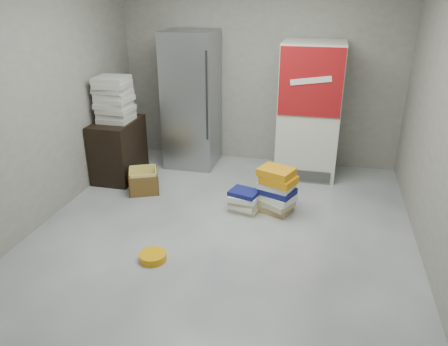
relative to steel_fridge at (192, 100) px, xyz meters
name	(u,v)px	position (x,y,z in m)	size (l,w,h in m)	color
ground	(217,246)	(0.90, -2.13, -0.95)	(5.00, 5.00, 0.00)	#B8B7B3
room_shell	(216,68)	(0.90, -2.13, 0.85)	(4.04, 5.04, 2.82)	gray
steel_fridge	(192,100)	(0.00, 0.00, 0.00)	(0.70, 0.72, 1.90)	#919398
coke_cooler	(309,111)	(1.65, -0.01, -0.05)	(0.80, 0.73, 1.80)	silver
wood_shelf	(119,149)	(-0.83, -0.73, -0.55)	(0.50, 0.80, 0.80)	black
supply_box_stack	(114,99)	(-0.82, -0.73, 0.14)	(0.44, 0.44, 0.58)	beige
phonebook_stack_main	(277,190)	(1.39, -1.26, -0.68)	(0.48, 0.44, 0.55)	tan
phonebook_stack_side	(244,201)	(1.03, -1.33, -0.82)	(0.39, 0.33, 0.26)	#BAB185
cardboard_box	(144,182)	(-0.33, -1.10, -0.83)	(0.49, 0.49, 0.30)	yellow
bucket_lid	(153,257)	(0.36, -2.51, -0.91)	(0.27, 0.27, 0.07)	orange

